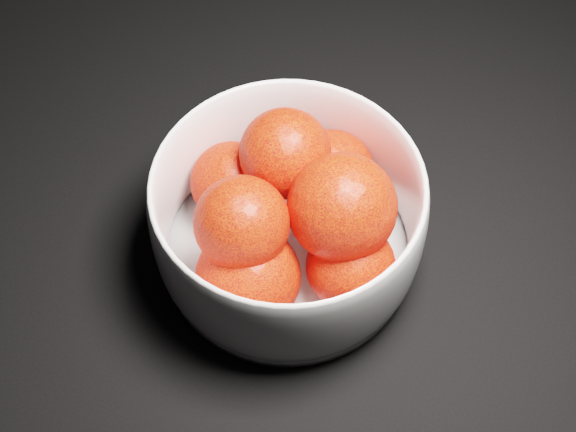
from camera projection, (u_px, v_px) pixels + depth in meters
name	position (u px, v px, depth m)	size (l,w,h in m)	color
bowl	(288.00, 220.00, 0.59)	(0.20, 0.20, 0.10)	white
orange_pile	(292.00, 213.00, 0.58)	(0.17, 0.17, 0.12)	#F6200A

